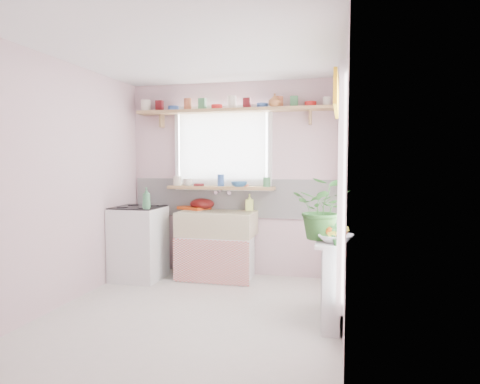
# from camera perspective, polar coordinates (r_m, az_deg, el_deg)

# --- Properties ---
(room) EXTENTS (3.20, 3.20, 3.20)m
(room) POSITION_cam_1_polar(r_m,az_deg,el_deg) (4.73, 4.80, 2.79)
(room) COLOR beige
(room) RESTS_ON ground
(sink_unit) EXTENTS (0.95, 0.65, 1.11)m
(sink_unit) POSITION_cam_1_polar(r_m,az_deg,el_deg) (5.43, -3.10, -7.02)
(sink_unit) COLOR white
(sink_unit) RESTS_ON ground
(cooker) EXTENTS (0.58, 0.58, 0.93)m
(cooker) POSITION_cam_1_polar(r_m,az_deg,el_deg) (5.55, -13.34, -6.58)
(cooker) COLOR white
(cooker) RESTS_ON ground
(radiator_ledge) EXTENTS (0.22, 0.95, 0.78)m
(radiator_ledge) POSITION_cam_1_polar(r_m,az_deg,el_deg) (4.15, 12.20, -11.05)
(radiator_ledge) COLOR white
(radiator_ledge) RESTS_ON ground
(windowsill) EXTENTS (1.40, 0.22, 0.04)m
(windowsill) POSITION_cam_1_polar(r_m,az_deg,el_deg) (5.52, -2.57, 0.58)
(windowsill) COLOR tan
(windowsill) RESTS_ON room
(pine_shelf) EXTENTS (2.52, 0.24, 0.04)m
(pine_shelf) POSITION_cam_1_polar(r_m,az_deg,el_deg) (5.50, -1.11, 10.80)
(pine_shelf) COLOR tan
(pine_shelf) RESTS_ON room
(shelf_crockery) EXTENTS (2.47, 0.11, 0.12)m
(shelf_crockery) POSITION_cam_1_polar(r_m,az_deg,el_deg) (5.51, -1.29, 11.57)
(shelf_crockery) COLOR silver
(shelf_crockery) RESTS_ON pine_shelf
(sill_crockery) EXTENTS (1.35, 0.11, 0.12)m
(sill_crockery) POSITION_cam_1_polar(r_m,az_deg,el_deg) (5.51, -2.58, 1.37)
(sill_crockery) COLOR silver
(sill_crockery) RESTS_ON windowsill
(dish_tray) EXTENTS (0.44, 0.40, 0.04)m
(dish_tray) POSITION_cam_1_polar(r_m,az_deg,el_deg) (5.67, -6.15, -2.10)
(dish_tray) COLOR #D34712
(dish_tray) RESTS_ON sink_unit
(colander) EXTENTS (0.34, 0.34, 0.15)m
(colander) POSITION_cam_1_polar(r_m,az_deg,el_deg) (5.63, -5.06, -1.58)
(colander) COLOR #550E0E
(colander) RESTS_ON sink_unit
(jade_plant) EXTENTS (0.57, 0.51, 0.56)m
(jade_plant) POSITION_cam_1_polar(r_m,az_deg,el_deg) (3.90, 11.00, -2.18)
(jade_plant) COLOR #2E6428
(jade_plant) RESTS_ON radiator_ledge
(fruit_bowl) EXTENTS (0.35, 0.35, 0.07)m
(fruit_bowl) POSITION_cam_1_polar(r_m,az_deg,el_deg) (3.80, 12.68, -6.07)
(fruit_bowl) COLOR white
(fruit_bowl) RESTS_ON radiator_ledge
(herb_pot) EXTENTS (0.10, 0.07, 0.18)m
(herb_pot) POSITION_cam_1_polar(r_m,az_deg,el_deg) (3.66, 12.66, -5.56)
(herb_pot) COLOR #29672A
(herb_pot) RESTS_ON radiator_ledge
(soap_bottle_sink) EXTENTS (0.11, 0.11, 0.21)m
(soap_bottle_sink) POSITION_cam_1_polar(r_m,az_deg,el_deg) (5.46, 1.28, -1.39)
(soap_bottle_sink) COLOR #E8FE71
(soap_bottle_sink) RESTS_ON sink_unit
(sill_cup) EXTENTS (0.12, 0.12, 0.09)m
(sill_cup) POSITION_cam_1_polar(r_m,az_deg,el_deg) (5.59, -6.97, 1.28)
(sill_cup) COLOR beige
(sill_cup) RESTS_ON windowsill
(sill_bowl) EXTENTS (0.24, 0.24, 0.06)m
(sill_bowl) POSITION_cam_1_polar(r_m,az_deg,el_deg) (5.39, -0.12, 1.05)
(sill_bowl) COLOR #2D6193
(sill_bowl) RESTS_ON windowsill
(shelf_vase) EXTENTS (0.18, 0.18, 0.16)m
(shelf_vase) POSITION_cam_1_polar(r_m,az_deg,el_deg) (5.34, 4.65, 12.09)
(shelf_vase) COLOR #B06936
(shelf_vase) RESTS_ON pine_shelf
(cooker_bottle) EXTENTS (0.11, 0.11, 0.26)m
(cooker_bottle) POSITION_cam_1_polar(r_m,az_deg,el_deg) (5.18, -12.37, -0.81)
(cooker_bottle) COLOR #438659
(cooker_bottle) RESTS_ON cooker
(fruit) EXTENTS (0.20, 0.14, 0.10)m
(fruit) POSITION_cam_1_polar(r_m,az_deg,el_deg) (3.80, 12.78, -5.16)
(fruit) COLOR #E05412
(fruit) RESTS_ON fruit_bowl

